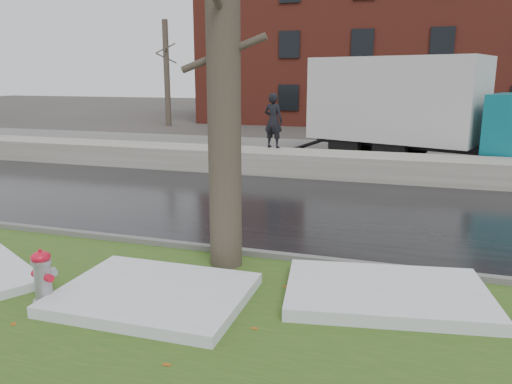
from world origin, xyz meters
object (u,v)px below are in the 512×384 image
(fire_hydrant, at_px, (43,275))
(worker, at_px, (273,121))
(box_truck, at_px, (429,109))
(tree, at_px, (223,58))

(fire_hydrant, xyz_separation_m, worker, (0.20, 10.98, 1.20))
(fire_hydrant, bearing_deg, box_truck, 84.61)
(box_truck, relative_size, worker, 6.19)
(worker, bearing_deg, fire_hydrant, 101.95)
(tree, height_order, worker, tree)
(fire_hydrant, height_order, box_truck, box_truck)
(box_truck, bearing_deg, fire_hydrant, -91.47)
(fire_hydrant, height_order, worker, worker)
(tree, bearing_deg, worker, 100.71)
(tree, relative_size, box_truck, 0.59)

